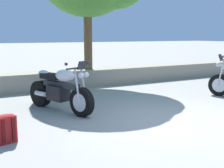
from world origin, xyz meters
TOP-DOWN VIEW (x-y plane):
  - ground_plane at (0.00, 0.00)m, footprint 120.00×120.00m
  - stone_wall at (0.00, 4.80)m, footprint 36.00×0.80m
  - motorcycle_white_centre at (-1.66, 1.90)m, footprint 0.98×1.99m
  - rider_backpack at (-3.09, 0.40)m, footprint 0.33×0.31m

SIDE VIEW (x-z plane):
  - ground_plane at x=0.00m, z-range 0.00..0.00m
  - rider_backpack at x=-3.09m, z-range 0.01..0.48m
  - stone_wall at x=0.00m, z-range 0.00..0.55m
  - motorcycle_white_centre at x=-1.66m, z-range -0.10..1.07m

